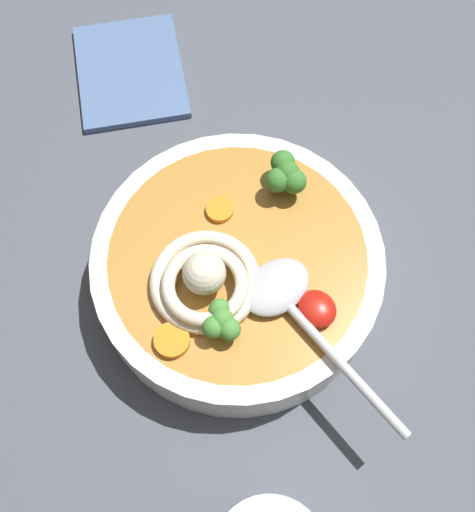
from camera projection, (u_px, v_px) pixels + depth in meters
The scene contains 11 objects.
table_slab at pixel (225, 263), 59.64cm from camera, with size 134.68×134.68×3.58cm, color #474C56.
soup_bowl at pixel (238, 269), 54.27cm from camera, with size 25.00×25.00×5.64cm.
noodle_pile at pixel (205, 280), 49.52cm from camera, with size 10.03×9.83×4.03cm.
soup_spoon at pixel (283, 302), 49.22cm from camera, with size 17.32×6.17×1.60cm.
chili_sauce_dollop at pixel (317, 309), 49.05cm from camera, with size 3.32×2.99×1.49cm, color #B2190F.
broccoli_floret_rear at pixel (221, 321), 47.58cm from camera, with size 3.50×3.01×2.76cm.
broccoli_floret_center at pixel (285, 174), 52.71cm from camera, with size 4.18×3.60×3.31cm.
carrot_slice_right at pixel (220, 210), 53.30cm from camera, with size 2.38×2.38×0.55cm, color orange.
carrot_slice_extra_b at pixel (172, 340), 48.37cm from camera, with size 2.85×2.85×0.72cm, color orange.
carrot_slice_near_spoon at pixel (172, 261), 51.20cm from camera, with size 2.32×2.32×0.71cm, color orange.
folded_napkin at pixel (130, 71), 66.67cm from camera, with size 14.15×11.17×0.80cm, color #4C6693.
Camera 1 is at (19.91, -13.59, 56.36)cm, focal length 43.19 mm.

